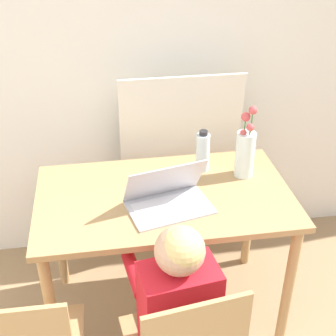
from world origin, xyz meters
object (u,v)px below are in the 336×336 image
Objects in this scene: person_seated at (175,298)px; water_bottle at (203,152)px; laptop at (168,196)px; flower_vase at (245,151)px.

person_seated is 0.79m from water_bottle.
water_bottle reaches higher than laptop.
laptop is at bearing -153.96° from flower_vase.
person_seated is at bearing -110.24° from water_bottle.
person_seated is 2.78× the size of flower_vase.
laptop is (0.04, 0.43, 0.18)m from person_seated.
person_seated is 4.66× the size of water_bottle.
water_bottle is at bearing -118.11° from person_seated.
water_bottle is at bearing 157.04° from flower_vase.
water_bottle is (0.22, 0.28, 0.05)m from laptop.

